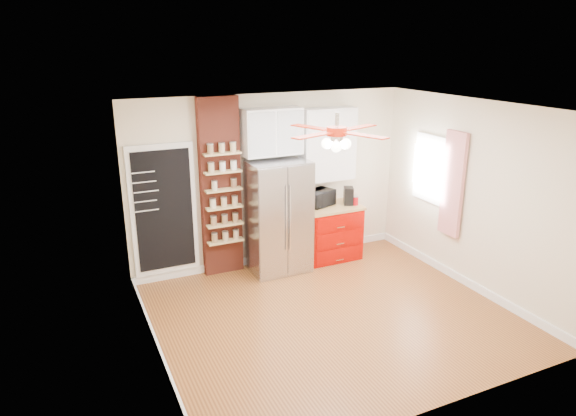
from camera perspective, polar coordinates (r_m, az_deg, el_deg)
name	(u,v)px	position (r m, az deg, el deg)	size (l,w,h in m)	color
floor	(331,315)	(6.91, 4.83, -11.79)	(4.50, 4.50, 0.00)	#945925
ceiling	(337,108)	(6.04, 5.51, 11.02)	(4.50, 4.50, 0.00)	white
wall_back	(271,180)	(8.07, -1.92, 3.08)	(4.50, 0.02, 2.70)	beige
wall_front	(445,285)	(4.86, 17.04, -8.17)	(4.50, 0.02, 2.70)	beige
wall_left	(149,248)	(5.64, -15.19, -4.28)	(0.02, 4.00, 2.70)	beige
wall_right	(473,196)	(7.68, 19.89, 1.22)	(0.02, 4.00, 2.70)	beige
chalkboard	(164,210)	(7.63, -13.62, -0.27)	(0.95, 0.05, 1.95)	white
brick_pillar	(220,188)	(7.71, -7.51, 2.23)	(0.60, 0.16, 2.70)	maroon
fridge	(278,216)	(7.86, -1.17, -0.94)	(0.90, 0.70, 1.75)	#A7A6AB
upper_glass_cabinet	(272,132)	(7.72, -1.81, 8.48)	(0.90, 0.35, 0.70)	white
red_cabinet	(331,232)	(8.46, 4.75, -2.65)	(0.94, 0.64, 0.90)	#A50600
upper_shelf_unit	(328,144)	(8.21, 4.42, 7.06)	(0.90, 0.30, 1.15)	white
window	(431,169)	(8.25, 15.62, 4.20)	(0.04, 0.75, 1.05)	white
curtain	(453,184)	(7.85, 17.84, 2.54)	(0.06, 0.40, 1.55)	red
ceiling_fan	(337,132)	(6.08, 5.43, 8.44)	(1.40, 1.40, 0.44)	silver
toaster_oven	(320,198)	(8.28, 3.53, 1.12)	(0.46, 0.31, 0.26)	black
coffee_maker	(348,196)	(8.38, 6.74, 1.36)	(0.14, 0.21, 0.28)	black
canister_left	(355,201)	(8.38, 7.44, 0.80)	(0.11, 0.11, 0.14)	#AC0910
canister_right	(351,199)	(8.48, 6.98, 1.02)	(0.10, 0.10, 0.14)	red
pantry_jar_oats	(214,186)	(7.51, -8.18, 2.45)	(0.08, 0.08, 0.13)	beige
pantry_jar_beans	(234,183)	(7.63, -6.05, 2.77)	(0.09, 0.09, 0.12)	brown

